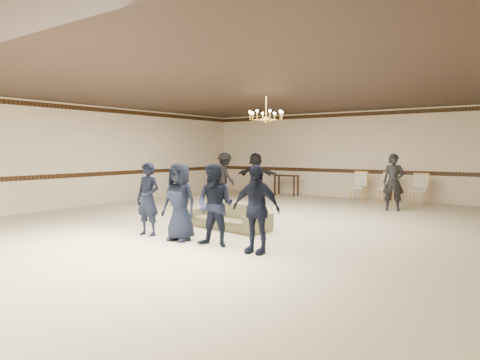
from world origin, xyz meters
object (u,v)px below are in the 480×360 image
object	(u,v)px
adult_mid	(256,176)
banquet_chair_right	(419,190)
boy_c	(215,205)
banquet_chair_left	(359,187)
console_table	(286,185)
boy_b	(179,202)
boy_a	(148,199)
chandelier	(266,107)
adult_left	(225,176)
banquet_chair_mid	(388,188)
adult_right	(394,182)
settee	(229,216)
boy_d	(256,209)

from	to	relation	value
adult_mid	banquet_chair_right	xyz separation A→B (m)	(5.40, 1.36, -0.33)
boy_c	banquet_chair_left	distance (m)	8.51
console_table	boy_b	bearing A→B (deg)	-71.76
boy_a	banquet_chair_left	size ratio (longest dim) A/B	1.52
chandelier	adult_left	bearing A→B (deg)	140.04
boy_a	banquet_chair_mid	world-z (taller)	boy_a
boy_c	adult_mid	xyz separation A→B (m)	(-3.81, 7.14, 0.07)
adult_right	banquet_chair_mid	world-z (taller)	adult_right
console_table	banquet_chair_mid	bearing A→B (deg)	-0.72
chandelier	settee	xyz separation A→B (m)	(0.06, -1.68, -2.58)
adult_left	boy_a	bearing A→B (deg)	138.20
adult_left	banquet_chair_mid	distance (m)	5.70
adult_mid	chandelier	bearing A→B (deg)	117.69
chandelier	adult_mid	distance (m)	5.19
adult_mid	banquet_chair_mid	size ratio (longest dim) A/B	1.66
adult_right	banquet_chair_left	world-z (taller)	adult_right
boy_a	boy_d	size ratio (longest dim) A/B	1.00
settee	adult_left	xyz separation A→B (m)	(-3.80, 4.82, 0.55)
banquet_chair_left	console_table	size ratio (longest dim) A/B	1.06
boy_b	adult_right	distance (m)	7.08
adult_left	settee	bearing A→B (deg)	152.13
boy_c	boy_d	world-z (taller)	same
boy_b	boy_c	bearing A→B (deg)	-6.57
boy_d	adult_left	world-z (taller)	adult_left
chandelier	banquet_chair_right	distance (m)	6.26
banquet_chair_left	settee	bearing A→B (deg)	-92.32
adult_mid	adult_right	distance (m)	5.12
console_table	boy_d	bearing A→B (deg)	-61.50
adult_mid	banquet_chair_mid	bearing A→B (deg)	-171.69
banquet_chair_right	console_table	world-z (taller)	banquet_chair_right
chandelier	adult_mid	world-z (taller)	chandelier
boy_b	console_table	bearing A→B (deg)	99.52
console_table	boy_c	bearing A→B (deg)	-66.45
boy_b	console_table	xyz separation A→B (m)	(-2.51, 8.70, -0.37)
banquet_chair_left	banquet_chair_right	bearing A→B (deg)	1.85
boy_d	settee	size ratio (longest dim) A/B	0.77
boy_a	console_table	world-z (taller)	boy_a
console_table	settee	bearing A→B (deg)	-68.42
console_table	adult_mid	bearing A→B (deg)	-102.39
banquet_chair_left	boy_b	bearing A→B (deg)	-91.45
boy_a	boy_d	world-z (taller)	same
banquet_chair_right	console_table	bearing A→B (deg)	173.71
adult_mid	adult_right	size ratio (longest dim) A/B	1.00
boy_c	adult_mid	size ratio (longest dim) A/B	0.92
boy_a	settee	distance (m)	1.91
chandelier	adult_right	size ratio (longest dim) A/B	0.56
banquet_chair_left	adult_left	bearing A→B (deg)	-152.57
chandelier	adult_mid	size ratio (longest dim) A/B	0.56
boy_c	adult_right	xyz separation A→B (m)	(1.29, 6.74, 0.07)
chandelier	boy_a	size ratio (longest dim) A/B	0.61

